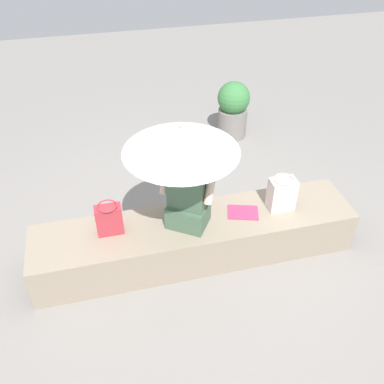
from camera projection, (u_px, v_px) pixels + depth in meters
name	position (u px, v px, depth m)	size (l,w,h in m)	color
ground_plane	(196.00, 254.00, 4.10)	(14.00, 14.00, 0.00)	gray
stone_bench	(196.00, 238.00, 3.97)	(2.98, 0.61, 0.43)	gray
person_seated	(188.00, 189.00, 3.58)	(0.50, 0.43, 0.90)	#47664C
parasol	(181.00, 139.00, 3.19)	(0.92, 0.92, 1.06)	#B7B7BC
handbag_black	(282.00, 194.00, 3.89)	(0.24, 0.18, 0.34)	silver
tote_bag_canvas	(109.00, 219.00, 3.63)	(0.23, 0.17, 0.31)	#B2333D
magazine	(243.00, 212.00, 3.92)	(0.28, 0.20, 0.01)	#D83866
planter_near	(233.00, 109.00, 5.63)	(0.43, 0.43, 0.77)	gray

